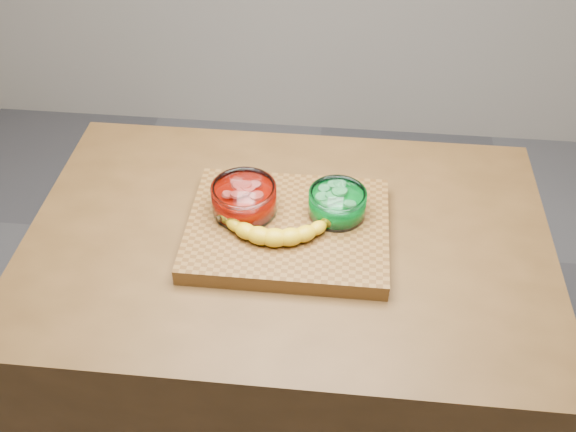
# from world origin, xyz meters

# --- Properties ---
(counter) EXTENTS (1.20, 0.80, 0.90)m
(counter) POSITION_xyz_m (0.00, 0.00, 0.45)
(counter) COLOR #503518
(counter) RESTS_ON ground
(cutting_board) EXTENTS (0.45, 0.35, 0.04)m
(cutting_board) POSITION_xyz_m (0.00, 0.00, 0.92)
(cutting_board) COLOR brown
(cutting_board) RESTS_ON counter
(bowl_red) EXTENTS (0.15, 0.15, 0.07)m
(bowl_red) POSITION_xyz_m (-0.10, 0.03, 0.97)
(bowl_red) COLOR white
(bowl_red) RESTS_ON cutting_board
(bowl_green) EXTENTS (0.13, 0.13, 0.06)m
(bowl_green) POSITION_xyz_m (0.11, 0.04, 0.97)
(bowl_green) COLOR white
(bowl_green) RESTS_ON cutting_board
(banana) EXTENTS (0.29, 0.13, 0.04)m
(banana) POSITION_xyz_m (-0.02, -0.04, 0.96)
(banana) COLOR gold
(banana) RESTS_ON cutting_board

